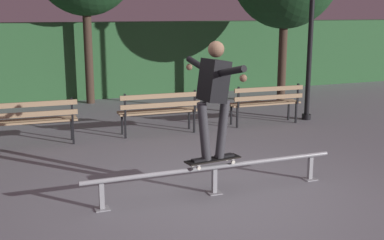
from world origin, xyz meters
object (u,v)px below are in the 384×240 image
Objects in this scene: grind_rail at (214,172)px; lamp_post_right at (312,8)px; park_bench_left_center at (159,108)px; park_bench_right_center at (266,100)px; skateboarder at (214,90)px; skateboard at (213,160)px; park_bench_leftmost at (32,118)px.

grind_rail is 0.92× the size of lamp_post_right.
park_bench_right_center is at bearing 0.00° from park_bench_left_center.
park_bench_left_center is 0.41× the size of lamp_post_right.
lamp_post_right reaches higher than park_bench_left_center.
park_bench_right_center is 0.41× the size of lamp_post_right.
lamp_post_right is at bearing 6.05° from park_bench_right_center.
park_bench_right_center is at bearing 51.21° from grind_rail.
grind_rail is 3.38m from park_bench_left_center.
park_bench_left_center is at bearing 84.68° from skateboarder.
skateboard is 0.49× the size of park_bench_leftmost.
skateboarder is at bearing 7.45° from skateboard.
skateboarder is 0.97× the size of park_bench_right_center.
park_bench_right_center is 2.25m from lamp_post_right.
park_bench_right_center reaches higher than grind_rail.
grind_rail is 2.22× the size of park_bench_right_center.
lamp_post_right reaches higher than skateboarder.
grind_rail is 3.97m from park_bench_leftmost.
park_bench_left_center is 2.40m from park_bench_right_center.
park_bench_left_center is (0.31, 3.35, 0.06)m from skateboard.
park_bench_right_center is (2.72, 3.35, 0.06)m from skateboard.
lamp_post_right is (3.85, 3.47, 1.07)m from skateboarder.
grind_rail is 0.17m from skateboard.
lamp_post_right is at bearing 42.25° from grind_rail.
lamp_post_right is at bearing 1.15° from park_bench_leftmost.
park_bench_leftmost is at bearing 121.92° from skateboard.
lamp_post_right reaches higher than grind_rail.
park_bench_leftmost reaches higher than skateboard.
skateboard is 0.51× the size of skateboarder.
park_bench_left_center is at bearing -178.06° from lamp_post_right.
skateboarder is 0.97× the size of park_bench_left_center.
park_bench_right_center reaches higher than skateboard.
skateboard is 4.32m from park_bench_right_center.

